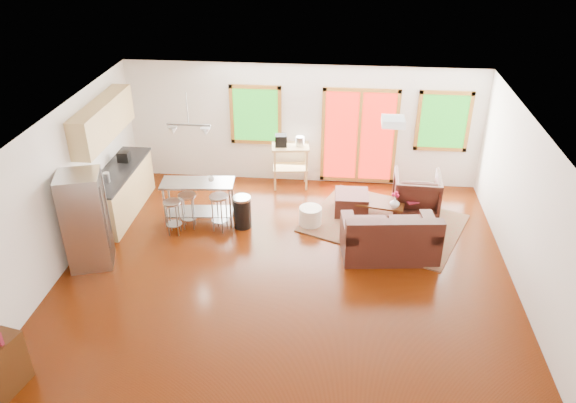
# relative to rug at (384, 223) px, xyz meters

# --- Properties ---
(floor) EXTENTS (7.50, 7.00, 0.02)m
(floor) POSITION_rel_rug_xyz_m (-1.72, -1.75, -0.02)
(floor) COLOR #361002
(floor) RESTS_ON ground
(ceiling) EXTENTS (7.50, 7.00, 0.02)m
(ceiling) POSITION_rel_rug_xyz_m (-1.72, -1.75, 2.60)
(ceiling) COLOR white
(ceiling) RESTS_ON ground
(back_wall) EXTENTS (7.50, 0.02, 2.60)m
(back_wall) POSITION_rel_rug_xyz_m (-1.72, 1.76, 1.29)
(back_wall) COLOR silver
(back_wall) RESTS_ON ground
(left_wall) EXTENTS (0.02, 7.00, 2.60)m
(left_wall) POSITION_rel_rug_xyz_m (-5.48, -1.75, 1.29)
(left_wall) COLOR silver
(left_wall) RESTS_ON ground
(right_wall) EXTENTS (0.02, 7.00, 2.60)m
(right_wall) POSITION_rel_rug_xyz_m (2.04, -1.75, 1.29)
(right_wall) COLOR silver
(right_wall) RESTS_ON ground
(front_wall) EXTENTS (7.50, 0.02, 2.60)m
(front_wall) POSITION_rel_rug_xyz_m (-1.72, -5.26, 1.29)
(front_wall) COLOR silver
(front_wall) RESTS_ON ground
(window_left) EXTENTS (1.10, 0.05, 1.30)m
(window_left) POSITION_rel_rug_xyz_m (-2.72, 1.71, 1.49)
(window_left) COLOR #165C13
(window_left) RESTS_ON back_wall
(french_doors) EXTENTS (1.60, 0.05, 2.10)m
(french_doors) POSITION_rel_rug_xyz_m (-0.52, 1.71, 1.09)
(french_doors) COLOR red
(french_doors) RESTS_ON back_wall
(window_right) EXTENTS (1.10, 0.05, 1.30)m
(window_right) POSITION_rel_rug_xyz_m (1.18, 1.71, 1.49)
(window_right) COLOR #165C13
(window_right) RESTS_ON back_wall
(rug) EXTENTS (3.42, 3.07, 0.03)m
(rug) POSITION_rel_rug_xyz_m (0.00, 0.00, 0.00)
(rug) COLOR #495C36
(rug) RESTS_ON floor
(loveseat) EXTENTS (1.73, 1.11, 0.87)m
(loveseat) POSITION_rel_rug_xyz_m (0.02, -1.06, 0.33)
(loveseat) COLOR black
(loveseat) RESTS_ON floor
(coffee_table) EXTENTS (1.00, 0.71, 0.37)m
(coffee_table) POSITION_rel_rug_xyz_m (-0.08, 0.23, 0.30)
(coffee_table) COLOR #361B0A
(coffee_table) RESTS_ON floor
(armchair) EXTENTS (0.91, 0.86, 0.91)m
(armchair) POSITION_rel_rug_xyz_m (0.63, 0.56, 0.44)
(armchair) COLOR black
(armchair) RESTS_ON floor
(ottoman) EXTENTS (0.66, 0.66, 0.43)m
(ottoman) POSITION_rel_rug_xyz_m (-0.64, 0.38, 0.20)
(ottoman) COLOR black
(ottoman) RESTS_ON floor
(pouf) EXTENTS (0.55, 0.55, 0.38)m
(pouf) POSITION_rel_rug_xyz_m (-1.42, -0.18, 0.17)
(pouf) COLOR #EDE2CA
(pouf) RESTS_ON floor
(vase) EXTENTS (0.25, 0.25, 0.33)m
(vase) POSITION_rel_rug_xyz_m (0.16, -0.04, 0.50)
(vase) COLOR silver
(vase) RESTS_ON coffee_table
(book) EXTENTS (0.22, 0.10, 0.30)m
(book) POSITION_rel_rug_xyz_m (0.40, 0.19, 0.53)
(book) COLOR maroon
(book) RESTS_ON coffee_table
(cabinets) EXTENTS (0.64, 2.24, 2.30)m
(cabinets) POSITION_rel_rug_xyz_m (-5.21, -0.05, 0.91)
(cabinets) COLOR tan
(cabinets) RESTS_ON floor
(refrigerator) EXTENTS (0.84, 0.83, 1.70)m
(refrigerator) POSITION_rel_rug_xyz_m (-5.07, -1.80, 0.84)
(refrigerator) COLOR #B7BABC
(refrigerator) RESTS_ON floor
(island) EXTENTS (1.41, 0.66, 0.86)m
(island) POSITION_rel_rug_xyz_m (-3.55, -0.27, 0.58)
(island) COLOR #B7BABC
(island) RESTS_ON floor
(cup) EXTENTS (0.14, 0.12, 0.11)m
(cup) POSITION_rel_rug_xyz_m (-3.26, -0.38, 0.99)
(cup) COLOR white
(cup) RESTS_ON island
(bar_stool_a) EXTENTS (0.33, 0.33, 0.68)m
(bar_stool_a) POSITION_rel_rug_xyz_m (-3.93, -0.73, 0.49)
(bar_stool_a) COLOR #B7BABC
(bar_stool_a) RESTS_ON floor
(bar_stool_b) EXTENTS (0.38, 0.38, 0.71)m
(bar_stool_b) POSITION_rel_rug_xyz_m (-3.71, -0.48, 0.51)
(bar_stool_b) COLOR #B7BABC
(bar_stool_b) RESTS_ON floor
(bar_stool_c) EXTENTS (0.43, 0.43, 0.73)m
(bar_stool_c) POSITION_rel_rug_xyz_m (-3.10, -0.53, 0.53)
(bar_stool_c) COLOR #B7BABC
(bar_stool_c) RESTS_ON floor
(trash_can) EXTENTS (0.43, 0.43, 0.64)m
(trash_can) POSITION_rel_rug_xyz_m (-2.70, -0.36, 0.31)
(trash_can) COLOR black
(trash_can) RESTS_ON floor
(kitchen_cart) EXTENTS (0.84, 0.60, 1.19)m
(kitchen_cart) POSITION_rel_rug_xyz_m (-1.98, 1.42, 0.80)
(kitchen_cart) COLOR tan
(kitchen_cart) RESTS_ON floor
(ceiling_flush) EXTENTS (0.35, 0.35, 0.12)m
(ceiling_flush) POSITION_rel_rug_xyz_m (-0.12, -1.15, 2.52)
(ceiling_flush) COLOR white
(ceiling_flush) RESTS_ON ceiling
(pendant_light) EXTENTS (0.80, 0.18, 0.79)m
(pendant_light) POSITION_rel_rug_xyz_m (-3.62, -0.25, 1.88)
(pendant_light) COLOR gray
(pendant_light) RESTS_ON ceiling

